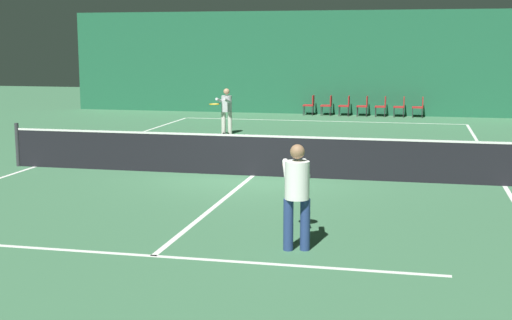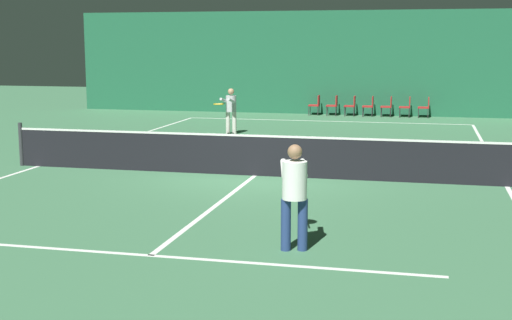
{
  "view_description": "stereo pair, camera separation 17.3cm",
  "coord_description": "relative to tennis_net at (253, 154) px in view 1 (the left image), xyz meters",
  "views": [
    {
      "loc": [
        3.57,
        -15.65,
        3.0
      ],
      "look_at": [
        0.78,
        -3.16,
        0.9
      ],
      "focal_mm": 50.0,
      "sensor_mm": 36.0,
      "label": 1
    },
    {
      "loc": [
        3.74,
        -15.61,
        3.0
      ],
      "look_at": [
        0.78,
        -3.16,
        0.9
      ],
      "focal_mm": 50.0,
      "sensor_mm": 36.0,
      "label": 2
    }
  ],
  "objects": [
    {
      "name": "courtside_chair_0",
      "position": [
        -0.74,
        14.12,
        -0.03
      ],
      "size": [
        0.44,
        0.44,
        0.84
      ],
      "rotation": [
        0.0,
        0.0,
        -1.57
      ],
      "color": "#2D2D2D",
      "rests_on": "ground"
    },
    {
      "name": "courtside_chair_3",
      "position": [
        1.51,
        14.12,
        -0.03
      ],
      "size": [
        0.44,
        0.44,
        0.84
      ],
      "rotation": [
        0.0,
        0.0,
        -1.57
      ],
      "color": "#2D2D2D",
      "rests_on": "ground"
    },
    {
      "name": "court_line_baseline_far",
      "position": [
        0.0,
        11.9,
        -0.51
      ],
      "size": [
        11.0,
        0.1,
        0.0
      ],
      "color": "white",
      "rests_on": "ground"
    },
    {
      "name": "court_line_sideline_right",
      "position": [
        5.5,
        0.0,
        -0.51
      ],
      "size": [
        0.1,
        23.8,
        0.0
      ],
      "color": "white",
      "rests_on": "ground"
    },
    {
      "name": "courtside_chair_2",
      "position": [
        0.76,
        14.12,
        -0.03
      ],
      "size": [
        0.44,
        0.44,
        0.84
      ],
      "rotation": [
        0.0,
        0.0,
        -1.57
      ],
      "color": "#2D2D2D",
      "rests_on": "ground"
    },
    {
      "name": "tennis_net",
      "position": [
        0.0,
        0.0,
        0.0
      ],
      "size": [
        12.0,
        0.1,
        1.07
      ],
      "color": "black",
      "rests_on": "ground"
    },
    {
      "name": "court_line_sideline_left",
      "position": [
        -5.5,
        0.0,
        -0.51
      ],
      "size": [
        0.1,
        23.8,
        0.0
      ],
      "color": "white",
      "rests_on": "ground"
    },
    {
      "name": "court_line_service_far",
      "position": [
        0.0,
        6.4,
        -0.51
      ],
      "size": [
        8.25,
        0.1,
        0.0
      ],
      "color": "white",
      "rests_on": "ground"
    },
    {
      "name": "court_line_centre",
      "position": [
        0.0,
        0.0,
        -0.51
      ],
      "size": [
        0.1,
        12.8,
        0.0
      ],
      "color": "white",
      "rests_on": "ground"
    },
    {
      "name": "courtside_chair_1",
      "position": [
        0.01,
        14.12,
        -0.03
      ],
      "size": [
        0.44,
        0.44,
        0.84
      ],
      "rotation": [
        0.0,
        0.0,
        -1.57
      ],
      "color": "#2D2D2D",
      "rests_on": "ground"
    },
    {
      "name": "court_line_service_near",
      "position": [
        0.0,
        -6.4,
        -0.51
      ],
      "size": [
        8.25,
        0.1,
        0.0
      ],
      "color": "white",
      "rests_on": "ground"
    },
    {
      "name": "backdrop_curtain",
      "position": [
        0.0,
        14.67,
        1.67
      ],
      "size": [
        23.0,
        0.12,
        4.36
      ],
      "color": "#1E5B3D",
      "rests_on": "ground"
    },
    {
      "name": "courtside_chair_5",
      "position": [
        3.01,
        14.12,
        -0.03
      ],
      "size": [
        0.44,
        0.44,
        0.84
      ],
      "rotation": [
        0.0,
        0.0,
        -1.57
      ],
      "color": "#2D2D2D",
      "rests_on": "ground"
    },
    {
      "name": "courtside_chair_6",
      "position": [
        3.76,
        14.12,
        -0.03
      ],
      "size": [
        0.44,
        0.44,
        0.84
      ],
      "rotation": [
        0.0,
        0.0,
        -1.57
      ],
      "color": "#2D2D2D",
      "rests_on": "ground"
    },
    {
      "name": "player_near",
      "position": [
        1.94,
        -5.61,
        0.41
      ],
      "size": [
        0.64,
        1.35,
        1.57
      ],
      "rotation": [
        0.0,
        0.0,
        1.81
      ],
      "color": "navy",
      "rests_on": "ground"
    },
    {
      "name": "player_far",
      "position": [
        -2.56,
        7.21,
        0.38
      ],
      "size": [
        0.55,
        1.32,
        1.52
      ],
      "rotation": [
        0.0,
        0.0,
        -1.74
      ],
      "color": "beige",
      "rests_on": "ground"
    },
    {
      "name": "courtside_chair_4",
      "position": [
        2.26,
        14.12,
        -0.03
      ],
      "size": [
        0.44,
        0.44,
        0.84
      ],
      "rotation": [
        0.0,
        0.0,
        -1.57
      ],
      "color": "#2D2D2D",
      "rests_on": "ground"
    },
    {
      "name": "ground_plane",
      "position": [
        0.0,
        0.0,
        -0.51
      ],
      "size": [
        60.0,
        60.0,
        0.0
      ],
      "primitive_type": "plane",
      "color": "#3D704C"
    }
  ]
}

